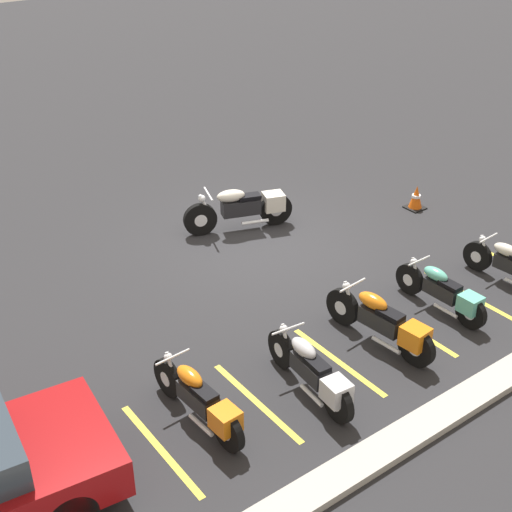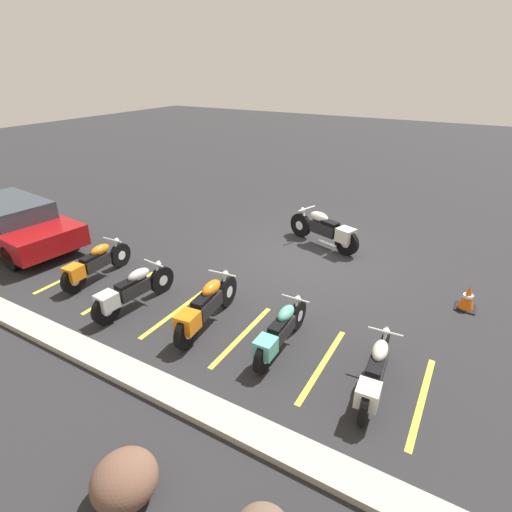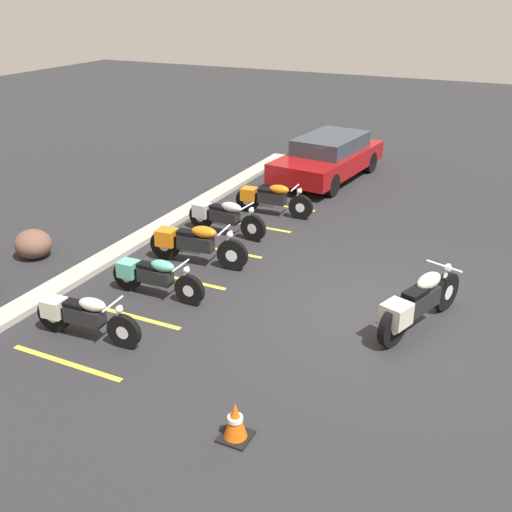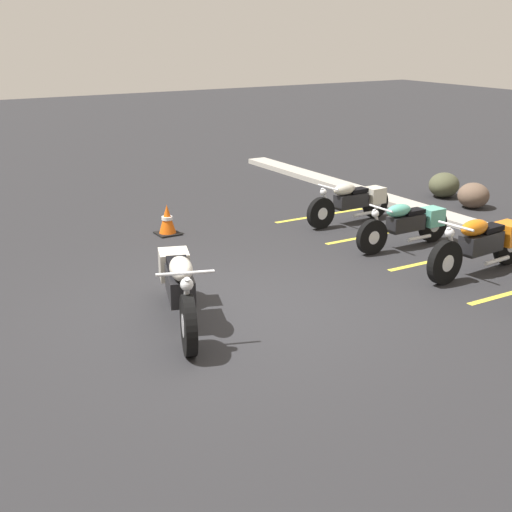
% 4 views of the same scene
% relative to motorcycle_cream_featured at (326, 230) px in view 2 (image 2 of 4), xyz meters
% --- Properties ---
extents(ground, '(60.00, 60.00, 0.00)m').
position_rel_motorcycle_cream_featured_xyz_m(ground, '(0.15, 0.76, -0.50)').
color(ground, '#262628').
extents(motorcycle_cream_featured, '(2.28, 1.04, 0.93)m').
position_rel_motorcycle_cream_featured_xyz_m(motorcycle_cream_featured, '(0.00, 0.00, 0.00)').
color(motorcycle_cream_featured, black).
rests_on(motorcycle_cream_featured, ground).
extents(parked_bike_0, '(0.55, 1.96, 0.77)m').
position_rel_motorcycle_cream_featured_xyz_m(parked_bike_0, '(-2.64, 4.85, -0.09)').
color(parked_bike_0, black).
rests_on(parked_bike_0, ground).
extents(parked_bike_1, '(0.55, 1.95, 0.77)m').
position_rel_motorcycle_cream_featured_xyz_m(parked_bike_1, '(-0.93, 4.65, -0.09)').
color(parked_bike_1, black).
rests_on(parked_bike_1, ground).
extents(parked_bike_2, '(0.63, 2.18, 0.86)m').
position_rel_motorcycle_cream_featured_xyz_m(parked_bike_2, '(0.63, 4.73, -0.04)').
color(parked_bike_2, black).
rests_on(parked_bike_2, ground).
extents(parked_bike_3, '(0.59, 2.06, 0.81)m').
position_rel_motorcycle_cream_featured_xyz_m(parked_bike_3, '(2.34, 4.97, -0.06)').
color(parked_bike_3, black).
rests_on(parked_bike_3, ground).
extents(parked_bike_4, '(0.57, 2.05, 0.80)m').
position_rel_motorcycle_cream_featured_xyz_m(parked_bike_4, '(3.98, 4.52, -0.07)').
color(parked_bike_4, black).
rests_on(parked_bike_4, ground).
extents(car_red, '(4.47, 2.25, 1.29)m').
position_rel_motorcycle_cream_featured_xyz_m(car_red, '(7.52, 4.23, 0.18)').
color(car_red, black).
rests_on(car_red, ground).
extents(concrete_curb, '(18.00, 0.50, 0.12)m').
position_rel_motorcycle_cream_featured_xyz_m(concrete_curb, '(0.15, 6.46, -0.44)').
color(concrete_curb, '#A8A399').
rests_on(concrete_curb, ground).
extents(landscape_rock_2, '(0.80, 0.84, 0.62)m').
position_rel_motorcycle_cream_featured_xyz_m(landscape_rock_2, '(-0.59, 7.95, -0.19)').
color(landscape_rock_2, brown).
rests_on(landscape_rock_2, ground).
extents(traffic_cone, '(0.40, 0.40, 0.55)m').
position_rel_motorcycle_cream_featured_xyz_m(traffic_cone, '(-3.70, 1.49, -0.24)').
color(traffic_cone, black).
rests_on(traffic_cone, ground).
extents(stall_line_0, '(0.10, 2.10, 0.00)m').
position_rel_motorcycle_cream_featured_xyz_m(stall_line_0, '(-3.35, 4.62, -0.49)').
color(stall_line_0, gold).
rests_on(stall_line_0, ground).
extents(stall_line_1, '(0.10, 2.10, 0.00)m').
position_rel_motorcycle_cream_featured_xyz_m(stall_line_1, '(-1.74, 4.62, -0.49)').
color(stall_line_1, gold).
rests_on(stall_line_1, ground).
extents(stall_line_2, '(0.10, 2.10, 0.00)m').
position_rel_motorcycle_cream_featured_xyz_m(stall_line_2, '(-0.13, 4.62, -0.49)').
color(stall_line_2, gold).
rests_on(stall_line_2, ground).
extents(stall_line_3, '(0.10, 2.10, 0.00)m').
position_rel_motorcycle_cream_featured_xyz_m(stall_line_3, '(1.48, 4.62, -0.49)').
color(stall_line_3, gold).
rests_on(stall_line_3, ground).
extents(stall_line_4, '(0.10, 2.10, 0.00)m').
position_rel_motorcycle_cream_featured_xyz_m(stall_line_4, '(3.09, 4.62, -0.49)').
color(stall_line_4, gold).
rests_on(stall_line_4, ground).
extents(stall_line_5, '(0.10, 2.10, 0.00)m').
position_rel_motorcycle_cream_featured_xyz_m(stall_line_5, '(4.70, 4.62, -0.49)').
color(stall_line_5, gold).
rests_on(stall_line_5, ground).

